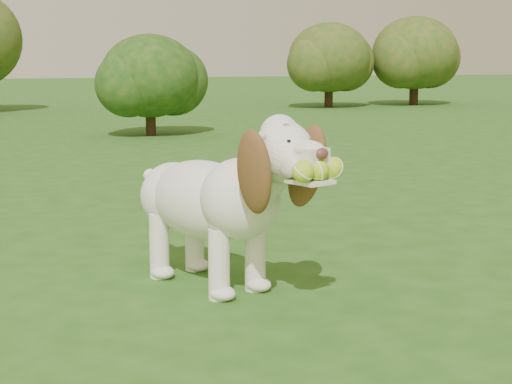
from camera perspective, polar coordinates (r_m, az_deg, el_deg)
name	(u,v)px	position (r m, az deg, el deg)	size (l,w,h in m)	color
ground	(75,308)	(3.18, -13.01, -8.19)	(80.00, 80.00, 0.00)	#264D16
dog	(219,195)	(3.27, -2.70, -0.21)	(0.65, 1.14, 0.76)	white
shrub_f	(329,58)	(16.09, 5.35, 9.71)	(1.65, 1.65, 1.71)	#382314
shrub_c	(150,76)	(10.12, -7.74, 8.36)	(1.24, 1.24, 1.29)	#382314
shrub_h	(415,53)	(17.24, 11.50, 9.88)	(1.81, 1.81, 1.88)	#382314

